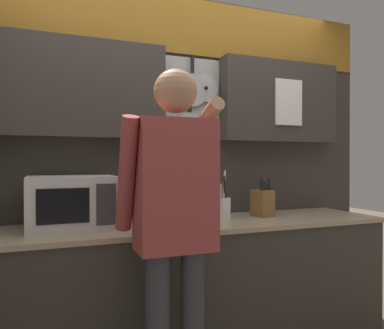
# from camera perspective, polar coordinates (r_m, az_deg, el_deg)

# --- Properties ---
(base_cabinet_counter) EXTENTS (2.55, 0.65, 0.89)m
(base_cabinet_counter) POSITION_cam_1_polar(r_m,az_deg,el_deg) (2.62, 1.62, -18.46)
(base_cabinet_counter) COLOR #38332D
(base_cabinet_counter) RESTS_ON ground_plane
(back_wall_unit) EXTENTS (3.12, 0.22, 2.50)m
(back_wall_unit) POSITION_cam_1_polar(r_m,az_deg,el_deg) (2.76, -0.77, 4.72)
(back_wall_unit) COLOR #38332D
(back_wall_unit) RESTS_ON ground_plane
(microwave) EXTENTS (0.50, 0.38, 0.31)m
(microwave) POSITION_cam_1_polar(r_m,az_deg,el_deg) (2.35, -17.86, -5.49)
(microwave) COLOR silver
(microwave) RESTS_ON base_cabinet_counter
(knife_block) EXTENTS (0.13, 0.16, 0.28)m
(knife_block) POSITION_cam_1_polar(r_m,az_deg,el_deg) (2.77, 10.68, -5.72)
(knife_block) COLOR brown
(knife_block) RESTS_ON base_cabinet_counter
(utensil_crock) EXTENTS (0.10, 0.10, 0.34)m
(utensil_crock) POSITION_cam_1_polar(r_m,az_deg,el_deg) (2.62, 4.78, -6.39)
(utensil_crock) COLOR white
(utensil_crock) RESTS_ON base_cabinet_counter
(person) EXTENTS (0.54, 0.65, 1.74)m
(person) POSITION_cam_1_polar(r_m,az_deg,el_deg) (1.86, -2.66, -7.21)
(person) COLOR #383842
(person) RESTS_ON ground_plane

